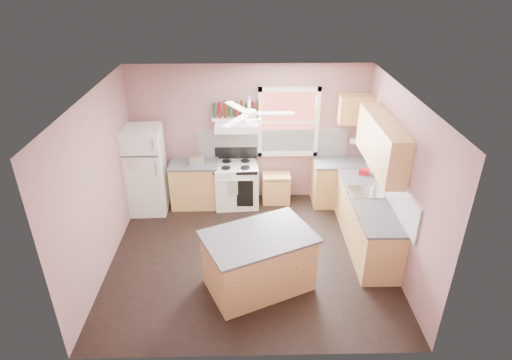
{
  "coord_description": "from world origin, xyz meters",
  "views": [
    {
      "loc": [
        -0.03,
        -5.68,
        4.38
      ],
      "look_at": [
        0.1,
        0.3,
        1.25
      ],
      "focal_mm": 30.0,
      "sensor_mm": 36.0,
      "label": 1
    }
  ],
  "objects_px": {
    "toaster": "(196,160)",
    "stove": "(236,185)",
    "cart": "(276,190)",
    "refrigerator": "(145,170)",
    "island": "(259,262)"
  },
  "relations": [
    {
      "from": "cart",
      "to": "toaster",
      "type": "bearing_deg",
      "value": -175.76
    },
    {
      "from": "refrigerator",
      "to": "island",
      "type": "distance_m",
      "value": 3.07
    },
    {
      "from": "stove",
      "to": "island",
      "type": "distance_m",
      "value": 2.43
    },
    {
      "from": "refrigerator",
      "to": "toaster",
      "type": "relative_size",
      "value": 5.98
    },
    {
      "from": "stove",
      "to": "cart",
      "type": "xyz_separation_m",
      "value": [
        0.79,
        0.07,
        -0.16
      ]
    },
    {
      "from": "cart",
      "to": "island",
      "type": "xyz_separation_m",
      "value": [
        -0.42,
        -2.47,
        0.16
      ]
    },
    {
      "from": "toaster",
      "to": "cart",
      "type": "height_order",
      "value": "toaster"
    },
    {
      "from": "refrigerator",
      "to": "toaster",
      "type": "xyz_separation_m",
      "value": [
        0.95,
        0.12,
        0.15
      ]
    },
    {
      "from": "stove",
      "to": "toaster",
      "type": "bearing_deg",
      "value": 178.72
    },
    {
      "from": "toaster",
      "to": "refrigerator",
      "type": "bearing_deg",
      "value": 171.85
    },
    {
      "from": "island",
      "to": "toaster",
      "type": "bearing_deg",
      "value": 90.78
    },
    {
      "from": "toaster",
      "to": "stove",
      "type": "xyz_separation_m",
      "value": [
        0.74,
        0.04,
        -0.56
      ]
    },
    {
      "from": "toaster",
      "to": "cart",
      "type": "distance_m",
      "value": 1.7
    },
    {
      "from": "refrigerator",
      "to": "cart",
      "type": "xyz_separation_m",
      "value": [
        2.48,
        0.23,
        -0.57
      ]
    },
    {
      "from": "refrigerator",
      "to": "stove",
      "type": "relative_size",
      "value": 1.95
    }
  ]
}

